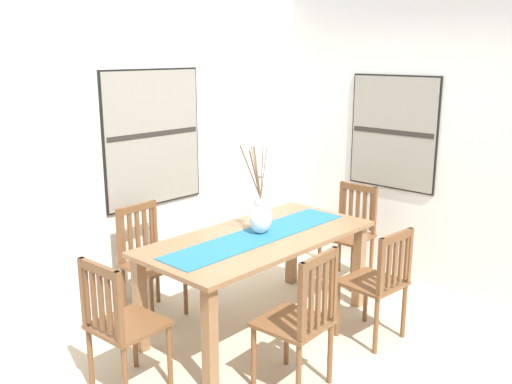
# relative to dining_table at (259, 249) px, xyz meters

# --- Properties ---
(ground_plane) EXTENTS (6.40, 6.40, 0.03)m
(ground_plane) POSITION_rel_dining_table_xyz_m (-0.06, -0.65, -0.67)
(ground_plane) COLOR beige
(wall_back) EXTENTS (6.40, 0.12, 2.70)m
(wall_back) POSITION_rel_dining_table_xyz_m (-0.06, 1.21, 0.69)
(wall_back) COLOR silver
(wall_back) RESTS_ON ground_plane
(wall_side) EXTENTS (0.12, 6.40, 2.70)m
(wall_side) POSITION_rel_dining_table_xyz_m (1.80, -0.65, 0.69)
(wall_side) COLOR silver
(wall_side) RESTS_ON ground_plane
(dining_table) EXTENTS (1.89, 0.91, 0.77)m
(dining_table) POSITION_rel_dining_table_xyz_m (0.00, 0.00, 0.00)
(dining_table) COLOR #8E6642
(dining_table) RESTS_ON ground_plane
(table_runner) EXTENTS (1.74, 0.36, 0.01)m
(table_runner) POSITION_rel_dining_table_xyz_m (-0.00, 0.00, 0.11)
(table_runner) COLOR #236B93
(table_runner) RESTS_ON dining_table
(centerpiece_vase) EXTENTS (0.31, 0.17, 0.72)m
(centerpiece_vase) POSITION_rel_dining_table_xyz_m (0.06, 0.03, 0.26)
(centerpiece_vase) COLOR silver
(centerpiece_vase) RESTS_ON dining_table
(chair_0) EXTENTS (0.45, 0.45, 0.89)m
(chair_0) POSITION_rel_dining_table_xyz_m (0.46, -0.81, -0.18)
(chair_0) COLOR brown
(chair_0) RESTS_ON ground_plane
(chair_1) EXTENTS (0.44, 0.44, 0.96)m
(chair_1) POSITION_rel_dining_table_xyz_m (-0.45, -0.79, -0.16)
(chair_1) COLOR brown
(chair_1) RESTS_ON ground_plane
(chair_2) EXTENTS (0.44, 0.44, 0.92)m
(chair_2) POSITION_rel_dining_table_xyz_m (1.31, 0.02, -0.17)
(chair_2) COLOR brown
(chair_2) RESTS_ON ground_plane
(chair_3) EXTENTS (0.44, 0.44, 0.92)m
(chair_3) POSITION_rel_dining_table_xyz_m (-1.26, 0.03, -0.17)
(chair_3) COLOR brown
(chair_3) RESTS_ON ground_plane
(chair_4) EXTENTS (0.44, 0.44, 0.93)m
(chair_4) POSITION_rel_dining_table_xyz_m (-0.45, 0.83, -0.17)
(chair_4) COLOR brown
(chair_4) RESTS_ON ground_plane
(painting_on_back_wall) EXTENTS (1.00, 0.05, 1.18)m
(painting_on_back_wall) POSITION_rel_dining_table_xyz_m (-0.12, 1.14, 0.77)
(painting_on_back_wall) COLOR black
(painting_on_side_wall) EXTENTS (0.05, 0.91, 1.08)m
(painting_on_side_wall) POSITION_rel_dining_table_xyz_m (1.73, -0.14, 0.75)
(painting_on_side_wall) COLOR black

